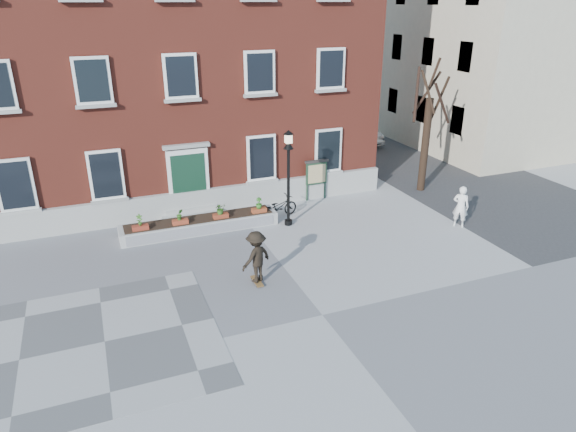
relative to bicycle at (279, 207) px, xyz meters
name	(u,v)px	position (x,y,z in m)	size (l,w,h in m)	color
ground	(322,315)	(-1.39, -7.33, -0.46)	(100.00, 100.00, 0.00)	#98989A
checker_patch	(105,342)	(-7.39, -6.33, -0.46)	(6.00, 6.00, 0.01)	#525355
bicycle	(279,207)	(0.00, 0.00, 0.00)	(0.62, 1.76, 0.93)	black
parked_car	(354,131)	(8.83, 9.80, 0.28)	(1.56, 4.49, 1.48)	#B2B4B7
bystander	(461,207)	(6.46, -3.57, 0.40)	(0.63, 0.41, 1.73)	white
brick_building	(159,51)	(-3.39, 6.64, 5.84)	(18.40, 10.85, 12.60)	maroon
planter_assembly	(200,224)	(-3.38, -0.16, -0.16)	(6.20, 1.12, 1.15)	#B7B8B3
bare_tree	(426,133)	(7.61, 0.67, 2.33)	(1.83, 1.83, 6.16)	black
side_street	(440,23)	(16.60, 12.45, 6.56)	(15.20, 36.00, 14.50)	#39393C
lamp_post	(288,165)	(0.10, -0.87, 2.08)	(0.40, 0.40, 3.93)	black
notice_board	(316,173)	(2.35, 1.36, 0.80)	(1.10, 0.16, 1.87)	#183120
skateboarder	(256,257)	(-2.58, -4.86, 0.48)	(1.29, 1.07, 1.82)	brown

